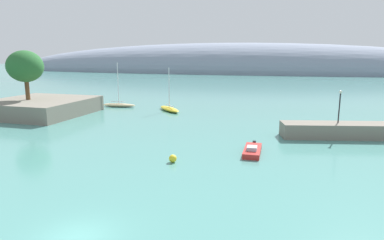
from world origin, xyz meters
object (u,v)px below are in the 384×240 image
at_px(sailboat_sand_mid_mooring, 119,105).
at_px(harbor_lamp_post, 340,103).
at_px(mooring_buoy_yellow, 173,158).
at_px(motorboat_red_foreground, 252,150).
at_px(sailboat_yellow_near_shore, 169,109).
at_px(tree_clump_shore, 25,67).

bearing_deg(sailboat_sand_mid_mooring, harbor_lamp_post, -25.26).
height_order(sailboat_sand_mid_mooring, harbor_lamp_post, sailboat_sand_mid_mooring).
distance_m(mooring_buoy_yellow, harbor_lamp_post, 23.10).
bearing_deg(harbor_lamp_post, motorboat_red_foreground, -133.27).
xyz_separation_m(motorboat_red_foreground, harbor_lamp_post, (9.60, 10.19, 4.08)).
bearing_deg(mooring_buoy_yellow, sailboat_yellow_near_shore, 110.89).
bearing_deg(mooring_buoy_yellow, harbor_lamp_post, 42.54).
distance_m(sailboat_yellow_near_shore, harbor_lamp_post, 30.60).
height_order(tree_clump_shore, motorboat_red_foreground, tree_clump_shore).
bearing_deg(tree_clump_shore, sailboat_sand_mid_mooring, 49.98).
distance_m(tree_clump_shore, motorboat_red_foreground, 42.53).
bearing_deg(sailboat_yellow_near_shore, harbor_lamp_post, -158.70).
bearing_deg(motorboat_red_foreground, sailboat_sand_mid_mooring, -131.73).
relative_size(sailboat_sand_mid_mooring, harbor_lamp_post, 2.16).
bearing_deg(motorboat_red_foreground, sailboat_yellow_near_shore, -143.71).
relative_size(sailboat_sand_mid_mooring, mooring_buoy_yellow, 11.40).
bearing_deg(sailboat_sand_mid_mooring, tree_clump_shore, -134.80).
xyz_separation_m(sailboat_sand_mid_mooring, motorboat_red_foreground, (29.40, -24.75, -0.11)).
xyz_separation_m(tree_clump_shore, harbor_lamp_post, (49.55, -1.99, -3.96)).
xyz_separation_m(sailboat_yellow_near_shore, sailboat_sand_mid_mooring, (-11.48, 1.76, 0.01)).
distance_m(sailboat_sand_mid_mooring, motorboat_red_foreground, 38.43).
height_order(sailboat_sand_mid_mooring, motorboat_red_foreground, sailboat_sand_mid_mooring).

